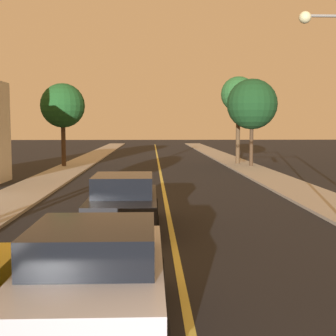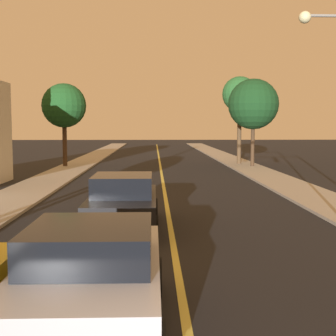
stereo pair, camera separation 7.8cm
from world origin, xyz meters
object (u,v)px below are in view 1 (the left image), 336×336
(tree_right_far, at_px, (252,104))
(tree_right_near, at_px, (238,95))
(car_near_lane_front, at_px, (95,276))
(car_near_lane_second, at_px, (124,201))
(tree_left_far, at_px, (63,106))

(tree_right_far, bearing_deg, tree_right_near, 105.55)
(car_near_lane_front, distance_m, tree_right_near, 30.82)
(car_near_lane_front, bearing_deg, car_near_lane_second, 90.00)
(car_near_lane_second, height_order, tree_right_near, tree_right_near)
(car_near_lane_front, height_order, car_near_lane_second, car_near_lane_front)
(tree_left_far, distance_m, tree_right_far, 13.80)
(tree_right_near, bearing_deg, car_near_lane_front, -104.42)
(tree_right_far, bearing_deg, car_near_lane_second, -112.01)
(tree_left_far, relative_size, tree_right_near, 0.89)
(car_near_lane_second, bearing_deg, tree_right_far, 67.99)
(car_near_lane_front, relative_size, tree_left_far, 0.73)
(car_near_lane_front, xyz_separation_m, car_near_lane_second, (0.00, 7.09, -0.03))
(car_near_lane_front, bearing_deg, tree_right_far, 73.33)
(car_near_lane_second, xyz_separation_m, tree_right_near, (7.59, 22.42, 4.62))
(car_near_lane_second, distance_m, tree_right_near, 24.12)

